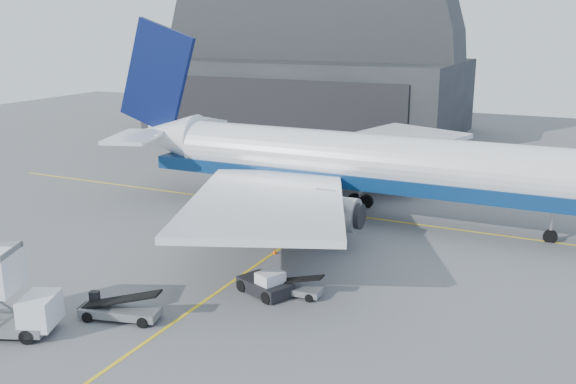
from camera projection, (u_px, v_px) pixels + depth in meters
The scene contains 8 objects.
ground at pixel (225, 287), 44.81m from camera, with size 200.00×200.00×0.00m, color #565659.
taxi_lines at pixel (300, 235), 55.87m from camera, with size 80.00×42.12×0.02m.
hangar at pixel (310, 74), 108.22m from camera, with size 50.00×28.30×28.00m.
airliner at pixel (349, 162), 60.20m from camera, with size 53.07×51.47×18.63m.
pushback_tug at pixel (266, 285), 43.50m from camera, with size 4.31×3.43×1.75m.
belt_loader_a at pixel (120, 310), 39.80m from camera, with size 5.42×2.84×2.02m.
belt_loader_b at pixel (292, 287), 43.44m from camera, with size 4.35×1.69×1.65m.
traffic_cone at pixel (274, 251), 51.15m from camera, with size 0.33×0.33×0.48m.
Camera 1 is at (21.89, -35.69, 17.85)m, focal length 40.00 mm.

